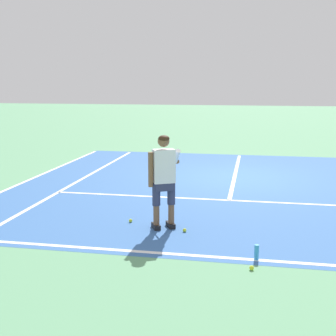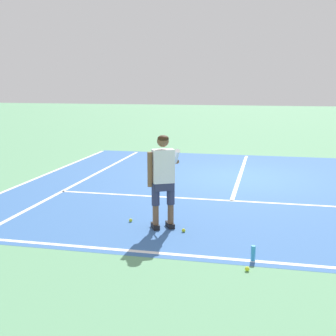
{
  "view_description": "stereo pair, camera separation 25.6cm",
  "coord_description": "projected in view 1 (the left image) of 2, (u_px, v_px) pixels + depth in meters",
  "views": [
    {
      "loc": [
        0.5,
        -12.49,
        2.63
      ],
      "look_at": [
        -1.06,
        -4.35,
        1.05
      ],
      "focal_mm": 48.4,
      "sensor_mm": 36.0,
      "label": 1
    },
    {
      "loc": [
        0.75,
        -12.43,
        2.63
      ],
      "look_at": [
        -1.06,
        -4.35,
        1.05
      ],
      "focal_mm": 48.4,
      "sensor_mm": 36.0,
      "label": 2
    }
  ],
  "objects": [
    {
      "name": "ground_plane",
      "position": [
        234.0,
        178.0,
        12.63
      ],
      "size": [
        80.0,
        80.0,
        0.0
      ],
      "primitive_type": "plane",
      "color": "#609E70"
    },
    {
      "name": "court_inner_surface",
      "position": [
        233.0,
        186.0,
        11.64
      ],
      "size": [
        10.98,
        10.23,
        0.0
      ],
      "primitive_type": "cube",
      "color": "#3866A8",
      "rests_on": "ground"
    },
    {
      "name": "line_baseline",
      "position": [
        216.0,
        257.0,
        6.9
      ],
      "size": [
        10.98,
        0.1,
        0.01
      ],
      "primitive_type": "cube",
      "color": "white",
      "rests_on": "ground"
    },
    {
      "name": "line_service",
      "position": [
        229.0,
        200.0,
        10.21
      ],
      "size": [
        8.23,
        0.1,
        0.01
      ],
      "primitive_type": "cube",
      "color": "white",
      "rests_on": "ground"
    },
    {
      "name": "line_centre_service",
      "position": [
        235.0,
        173.0,
        13.29
      ],
      "size": [
        0.1,
        6.4,
        0.01
      ],
      "primitive_type": "cube",
      "color": "white",
      "rests_on": "ground"
    },
    {
      "name": "line_singles_left",
      "position": [
        81.0,
        179.0,
        12.4
      ],
      "size": [
        0.1,
        9.83,
        0.01
      ],
      "primitive_type": "cube",
      "color": "white",
      "rests_on": "ground"
    },
    {
      "name": "line_doubles_left",
      "position": [
        35.0,
        177.0,
        12.65
      ],
      "size": [
        0.1,
        9.83,
        0.01
      ],
      "primitive_type": "cube",
      "color": "white",
      "rests_on": "ground"
    },
    {
      "name": "tennis_player",
      "position": [
        164.0,
        175.0,
        8.09
      ],
      "size": [
        0.55,
        1.23,
        1.71
      ],
      "color": "black",
      "rests_on": "ground"
    },
    {
      "name": "tennis_ball_near_feet",
      "position": [
        185.0,
        230.0,
        8.05
      ],
      "size": [
        0.07,
        0.07,
        0.07
      ],
      "primitive_type": "sphere",
      "color": "#CCE02D",
      "rests_on": "ground"
    },
    {
      "name": "tennis_ball_by_baseline",
      "position": [
        252.0,
        268.0,
        6.42
      ],
      "size": [
        0.07,
        0.07,
        0.07
      ],
      "primitive_type": "sphere",
      "color": "#CCE02D",
      "rests_on": "ground"
    },
    {
      "name": "tennis_ball_mid_court",
      "position": [
        131.0,
        221.0,
        8.61
      ],
      "size": [
        0.07,
        0.07,
        0.07
      ],
      "primitive_type": "sphere",
      "color": "#CCE02D",
      "rests_on": "ground"
    },
    {
      "name": "water_bottle",
      "position": [
        257.0,
        252.0,
        6.77
      ],
      "size": [
        0.07,
        0.07,
        0.24
      ],
      "primitive_type": "cylinder",
      "color": "#3393D6",
      "rests_on": "ground"
    }
  ]
}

